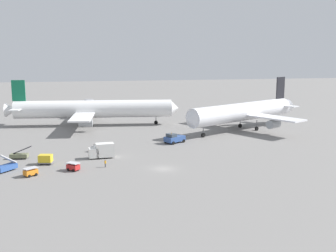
{
  "coord_description": "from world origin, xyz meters",
  "views": [
    {
      "loc": [
        -16.99,
        -82.77,
        23.95
      ],
      "look_at": [
        7.4,
        29.28,
        4.0
      ],
      "focal_mm": 43.94,
      "sensor_mm": 36.0,
      "label": 1
    }
  ],
  "objects": [
    {
      "name": "ground_plane",
      "position": [
        0.0,
        0.0,
        0.0
      ],
      "size": [
        600.0,
        600.0,
        0.0
      ],
      "primitive_type": "plane",
      "color": "slate"
    },
    {
      "name": "airliner_at_gate_left",
      "position": [
        -12.5,
        58.75,
        5.53
      ],
      "size": [
        58.65,
        43.88,
        15.63
      ],
      "color": "white",
      "rests_on": "ground"
    },
    {
      "name": "airliner_being_pushed",
      "position": [
        34.13,
        39.08,
        5.89
      ],
      "size": [
        45.83,
        38.01,
        16.34
      ],
      "color": "silver",
      "rests_on": "ground"
    },
    {
      "name": "pushback_tug",
      "position": [
        8.22,
        24.98,
        1.29
      ],
      "size": [
        8.39,
        6.01,
        3.03
      ],
      "color": "#2D4C8C",
      "rests_on": "ground"
    },
    {
      "name": "gse_belt_loader_portside",
      "position": [
        -31.06,
        15.55,
        0.83
      ],
      "size": [
        5.06,
        2.46,
        3.02
      ],
      "color": "#666B4C",
      "rests_on": "ground"
    },
    {
      "name": "gse_baggage_cart_near_cluster",
      "position": [
        -26.98,
        0.45,
        0.86
      ],
      "size": [
        3.13,
        2.91,
        1.71
      ],
      "color": "orange",
      "rests_on": "ground"
    },
    {
      "name": "gse_stair_truck_yellow",
      "position": [
        -32.35,
        5.27,
        1.03
      ],
      "size": [
        4.42,
        4.74,
        4.06
      ],
      "color": "#2D5199",
      "rests_on": "ground"
    },
    {
      "name": "gse_gpu_cart_small",
      "position": [
        -13.32,
        19.36,
        0.79
      ],
      "size": [
        2.64,
        2.55,
        1.9
      ],
      "color": "gray",
      "rests_on": "ground"
    },
    {
      "name": "gse_container_dolly_flat",
      "position": [
        -24.73,
        9.19,
        1.17
      ],
      "size": [
        3.61,
        2.86,
        2.15
      ],
      "color": "slate",
      "rests_on": "ground"
    },
    {
      "name": "gse_baggage_cart_trailing",
      "position": [
        -18.7,
        2.7,
        0.86
      ],
      "size": [
        3.07,
        3.01,
        1.71
      ],
      "color": "red",
      "rests_on": "ground"
    },
    {
      "name": "gse_catering_truck_tall",
      "position": [
        -12.2,
        12.12,
        1.76
      ],
      "size": [
        5.98,
        2.77,
        3.5
      ],
      "color": "silver",
      "rests_on": "ground"
    },
    {
      "name": "ground_crew_ramp_agent_by_cones",
      "position": [
        -11.95,
        3.97,
        0.84
      ],
      "size": [
        0.36,
        0.48,
        1.61
      ],
      "color": "#4C4C51",
      "rests_on": "ground"
    },
    {
      "name": "jet_bridge",
      "position": [
        -14.77,
        84.63,
        3.8
      ],
      "size": [
        7.99,
        19.1,
        5.57
      ],
      "color": "#B7B7BC",
      "rests_on": "ground"
    }
  ]
}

